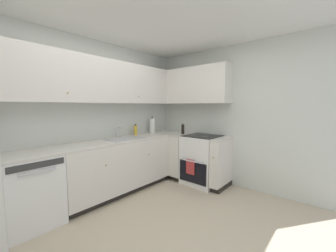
% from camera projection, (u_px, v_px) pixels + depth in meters
% --- Properties ---
extents(ground_plane, '(3.90, 3.22, 0.02)m').
position_uv_depth(ground_plane, '(158.00, 236.00, 2.25)').
color(ground_plane, '#BCAD93').
extents(wall_back, '(4.00, 0.05, 2.51)m').
position_uv_depth(wall_back, '(83.00, 118.00, 3.18)').
color(wall_back, silver).
rests_on(wall_back, ground_plane).
extents(wall_right, '(0.05, 3.32, 2.51)m').
position_uv_depth(wall_right, '(233.00, 117.00, 3.62)').
color(wall_right, silver).
rests_on(wall_right, ground_plane).
extents(dishwasher, '(0.60, 0.63, 0.86)m').
position_uv_depth(dishwasher, '(31.00, 191.00, 2.42)').
color(dishwasher, white).
rests_on(dishwasher, ground_plane).
extents(lower_cabinets_back, '(1.89, 0.62, 0.86)m').
position_uv_depth(lower_cabinets_back, '(118.00, 167.00, 3.36)').
color(lower_cabinets_back, silver).
rests_on(lower_cabinets_back, ground_plane).
extents(countertop_back, '(3.10, 0.60, 0.03)m').
position_uv_depth(countertop_back, '(117.00, 141.00, 3.31)').
color(countertop_back, beige).
rests_on(countertop_back, lower_cabinets_back).
extents(lower_cabinets_right, '(0.62, 1.04, 0.86)m').
position_uv_depth(lower_cabinets_right, '(196.00, 159.00, 3.82)').
color(lower_cabinets_right, silver).
rests_on(lower_cabinets_right, ground_plane).
extents(countertop_right, '(0.60, 1.04, 0.03)m').
position_uv_depth(countertop_right, '(197.00, 136.00, 3.77)').
color(countertop_right, beige).
rests_on(countertop_right, lower_cabinets_right).
extents(oven_range, '(0.68, 0.62, 1.04)m').
position_uv_depth(oven_range, '(202.00, 159.00, 3.75)').
color(oven_range, white).
rests_on(oven_range, ground_plane).
extents(upper_cabinets_back, '(2.78, 0.34, 0.68)m').
position_uv_depth(upper_cabinets_back, '(102.00, 81.00, 3.19)').
color(upper_cabinets_back, silver).
extents(upper_cabinets_right, '(0.32, 1.59, 0.68)m').
position_uv_depth(upper_cabinets_right, '(190.00, 86.00, 3.95)').
color(upper_cabinets_right, silver).
extents(sink, '(0.63, 0.40, 0.10)m').
position_uv_depth(sink, '(126.00, 141.00, 3.41)').
color(sink, '#B7B7BC').
rests_on(sink, countertop_back).
extents(faucet, '(0.07, 0.16, 0.19)m').
position_uv_depth(faucet, '(119.00, 131.00, 3.53)').
color(faucet, silver).
rests_on(faucet, countertop_back).
extents(soap_bottle, '(0.07, 0.07, 0.21)m').
position_uv_depth(soap_bottle, '(136.00, 130.00, 3.83)').
color(soap_bottle, gold).
rests_on(soap_bottle, countertop_back).
extents(paper_towel_roll, '(0.11, 0.11, 0.35)m').
position_uv_depth(paper_towel_roll, '(152.00, 126.00, 4.14)').
color(paper_towel_roll, white).
rests_on(paper_towel_roll, countertop_back).
extents(oil_bottle, '(0.06, 0.06, 0.21)m').
position_uv_depth(oil_bottle, '(183.00, 129.00, 3.97)').
color(oil_bottle, black).
rests_on(oil_bottle, countertop_right).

